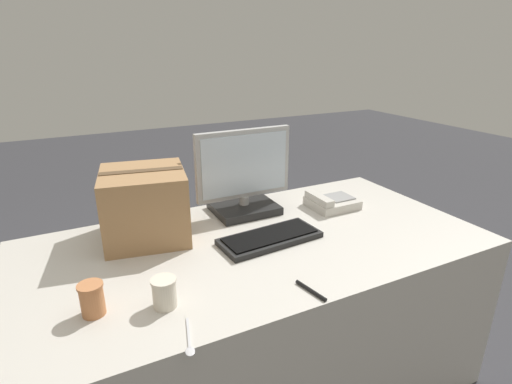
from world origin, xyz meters
TOP-DOWN VIEW (x-y plane):
  - ground_plane at (0.00, 0.00)m, footprint 12.00×12.00m
  - office_desk at (0.00, 0.00)m, footprint 1.80×0.90m
  - monitor at (0.08, 0.30)m, footprint 0.45×0.24m
  - keyboard at (0.05, -0.02)m, footprint 0.41×0.20m
  - desk_phone at (0.47, 0.16)m, footprint 0.21×0.19m
  - paper_cup_left at (-0.62, -0.19)m, footprint 0.07×0.07m
  - paper_cup_right at (-0.43, -0.24)m, footprint 0.08×0.08m
  - spoon at (-0.41, -0.43)m, footprint 0.05×0.15m
  - cardboard_box at (-0.37, 0.24)m, footprint 0.37×0.37m
  - pen_marker at (-0.01, -0.38)m, footprint 0.04×0.13m

SIDE VIEW (x-z plane):
  - ground_plane at x=0.00m, z-range 0.00..0.00m
  - office_desk at x=0.00m, z-range 0.00..0.71m
  - spoon at x=-0.41m, z-range 0.71..0.72m
  - pen_marker at x=-0.01m, z-range 0.71..0.73m
  - keyboard at x=0.05m, z-range 0.71..0.74m
  - desk_phone at x=0.47m, z-range 0.70..0.78m
  - paper_cup_right at x=-0.43m, z-range 0.71..0.81m
  - paper_cup_left at x=-0.62m, z-range 0.71..0.81m
  - cardboard_box at x=-0.37m, z-range 0.71..0.99m
  - monitor at x=0.08m, z-range 0.68..1.06m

